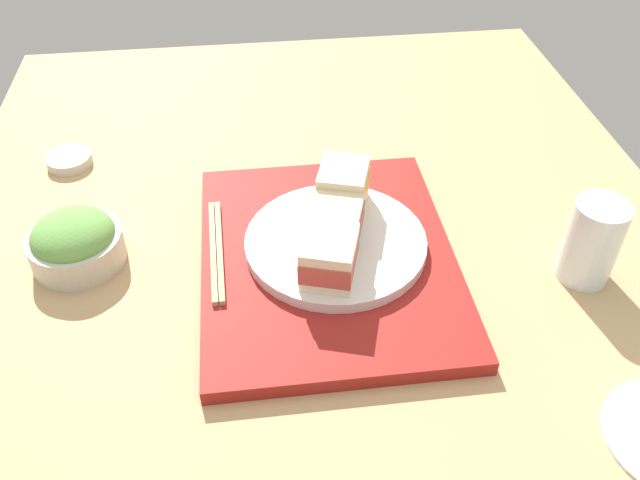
{
  "coord_description": "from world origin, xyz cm",
  "views": [
    {
      "loc": [
        56.78,
        -7.99,
        57.72
      ],
      "look_at": [
        -3.05,
        -0.53,
        5.0
      ],
      "focal_mm": 37.26,
      "sensor_mm": 36.0,
      "label": 1
    }
  ],
  "objects_px": {
    "drinking_glass": "(592,242)",
    "sandwich_far": "(328,257)",
    "sandwich_plate": "(336,243)",
    "sandwich_near": "(343,188)",
    "sandwich_middle": "(336,223)",
    "salad_bowl": "(75,242)",
    "small_sauce_dish": "(69,160)",
    "chopsticks_pair": "(216,250)"
  },
  "relations": [
    {
      "from": "sandwich_middle",
      "to": "sandwich_far",
      "type": "height_order",
      "value": "sandwich_far"
    },
    {
      "from": "drinking_glass",
      "to": "sandwich_far",
      "type": "bearing_deg",
      "value": -90.71
    },
    {
      "from": "sandwich_far",
      "to": "sandwich_plate",
      "type": "bearing_deg",
      "value": 163.97
    },
    {
      "from": "sandwich_plate",
      "to": "small_sauce_dish",
      "type": "bearing_deg",
      "value": -125.05
    },
    {
      "from": "sandwich_near",
      "to": "sandwich_far",
      "type": "distance_m",
      "value": 0.13
    },
    {
      "from": "sandwich_plate",
      "to": "sandwich_far",
      "type": "bearing_deg",
      "value": -16.03
    },
    {
      "from": "chopsticks_pair",
      "to": "sandwich_plate",
      "type": "bearing_deg",
      "value": 86.21
    },
    {
      "from": "sandwich_far",
      "to": "drinking_glass",
      "type": "relative_size",
      "value": 0.81
    },
    {
      "from": "chopsticks_pair",
      "to": "salad_bowl",
      "type": "bearing_deg",
      "value": -98.85
    },
    {
      "from": "chopsticks_pair",
      "to": "sandwich_far",
      "type": "bearing_deg",
      "value": 61.25
    },
    {
      "from": "chopsticks_pair",
      "to": "small_sauce_dish",
      "type": "height_order",
      "value": "chopsticks_pair"
    },
    {
      "from": "sandwich_plate",
      "to": "sandwich_near",
      "type": "xyz_separation_m",
      "value": [
        -0.06,
        0.02,
        0.04
      ]
    },
    {
      "from": "sandwich_near",
      "to": "sandwich_far",
      "type": "bearing_deg",
      "value": -16.03
    },
    {
      "from": "salad_bowl",
      "to": "small_sauce_dish",
      "type": "distance_m",
      "value": 0.23
    },
    {
      "from": "sandwich_far",
      "to": "small_sauce_dish",
      "type": "relative_size",
      "value": 1.32
    },
    {
      "from": "chopsticks_pair",
      "to": "sandwich_near",
      "type": "bearing_deg",
      "value": 107.38
    },
    {
      "from": "salad_bowl",
      "to": "sandwich_near",
      "type": "bearing_deg",
      "value": 94.21
    },
    {
      "from": "sandwich_plate",
      "to": "salad_bowl",
      "type": "xyz_separation_m",
      "value": [
        -0.04,
        -0.32,
        0.0
      ]
    },
    {
      "from": "sandwich_middle",
      "to": "salad_bowl",
      "type": "xyz_separation_m",
      "value": [
        -0.04,
        -0.32,
        -0.03
      ]
    },
    {
      "from": "sandwich_near",
      "to": "sandwich_middle",
      "type": "bearing_deg",
      "value": -16.03
    },
    {
      "from": "sandwich_plate",
      "to": "chopsticks_pair",
      "type": "bearing_deg",
      "value": -93.79
    },
    {
      "from": "sandwich_middle",
      "to": "sandwich_far",
      "type": "xyz_separation_m",
      "value": [
        0.06,
        -0.02,
        0.0
      ]
    },
    {
      "from": "sandwich_plate",
      "to": "sandwich_near",
      "type": "bearing_deg",
      "value": 163.97
    },
    {
      "from": "chopsticks_pair",
      "to": "drinking_glass",
      "type": "bearing_deg",
      "value": 80.4
    },
    {
      "from": "drinking_glass",
      "to": "small_sauce_dish",
      "type": "relative_size",
      "value": 1.63
    },
    {
      "from": "sandwich_middle",
      "to": "sandwich_far",
      "type": "bearing_deg",
      "value": -16.03
    },
    {
      "from": "sandwich_plate",
      "to": "sandwich_far",
      "type": "xyz_separation_m",
      "value": [
        0.06,
        -0.02,
        0.03
      ]
    },
    {
      "from": "sandwich_near",
      "to": "sandwich_far",
      "type": "xyz_separation_m",
      "value": [
        0.12,
        -0.04,
        -0.0
      ]
    },
    {
      "from": "salad_bowl",
      "to": "sandwich_far",
      "type": "bearing_deg",
      "value": 72.02
    },
    {
      "from": "salad_bowl",
      "to": "drinking_glass",
      "type": "bearing_deg",
      "value": 80.61
    },
    {
      "from": "sandwich_near",
      "to": "sandwich_middle",
      "type": "distance_m",
      "value": 0.06
    },
    {
      "from": "sandwich_middle",
      "to": "small_sauce_dish",
      "type": "relative_size",
      "value": 1.33
    },
    {
      "from": "sandwich_plate",
      "to": "small_sauce_dish",
      "type": "xyz_separation_m",
      "value": [
        -0.26,
        -0.37,
        -0.02
      ]
    },
    {
      "from": "sandwich_plate",
      "to": "sandwich_middle",
      "type": "xyz_separation_m",
      "value": [
        0.0,
        -0.0,
        0.03
      ]
    },
    {
      "from": "salad_bowl",
      "to": "sandwich_middle",
      "type": "bearing_deg",
      "value": 83.47
    },
    {
      "from": "small_sauce_dish",
      "to": "drinking_glass",
      "type": "bearing_deg",
      "value": 64.07
    },
    {
      "from": "salad_bowl",
      "to": "chopsticks_pair",
      "type": "relative_size",
      "value": 0.62
    },
    {
      "from": "sandwich_near",
      "to": "drinking_glass",
      "type": "distance_m",
      "value": 0.31
    },
    {
      "from": "sandwich_near",
      "to": "sandwich_middle",
      "type": "height_order",
      "value": "sandwich_near"
    },
    {
      "from": "small_sauce_dish",
      "to": "sandwich_plate",
      "type": "bearing_deg",
      "value": 54.95
    },
    {
      "from": "sandwich_middle",
      "to": "chopsticks_pair",
      "type": "xyz_separation_m",
      "value": [
        -0.01,
        -0.15,
        -0.04
      ]
    },
    {
      "from": "sandwich_far",
      "to": "drinking_glass",
      "type": "distance_m",
      "value": 0.32
    }
  ]
}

